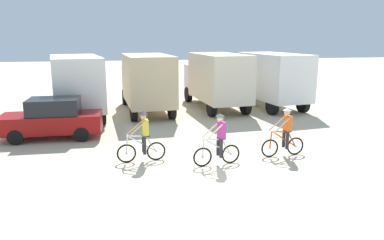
# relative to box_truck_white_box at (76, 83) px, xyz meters

# --- Properties ---
(ground_plane) EXTENTS (120.00, 120.00, 0.00)m
(ground_plane) POSITION_rel_box_truck_white_box_xyz_m (4.80, -10.30, -1.87)
(ground_plane) COLOR beige
(box_truck_white_box) EXTENTS (3.33, 7.02, 3.35)m
(box_truck_white_box) POSITION_rel_box_truck_white_box_xyz_m (0.00, 0.00, 0.00)
(box_truck_white_box) COLOR white
(box_truck_white_box) RESTS_ON ground
(box_truck_tan_camper) EXTENTS (2.75, 6.87, 3.35)m
(box_truck_tan_camper) POSITION_rel_box_truck_white_box_xyz_m (3.86, 0.63, 0.00)
(box_truck_tan_camper) COLOR #CCB78E
(box_truck_tan_camper) RESTS_ON ground
(box_truck_cream_rv) EXTENTS (2.80, 6.89, 3.35)m
(box_truck_cream_rv) POSITION_rel_box_truck_white_box_xyz_m (8.13, 0.95, 0.00)
(box_truck_cream_rv) COLOR beige
(box_truck_cream_rv) RESTS_ON ground
(box_truck_avon_van) EXTENTS (3.12, 6.97, 3.35)m
(box_truck_avon_van) POSITION_rel_box_truck_white_box_xyz_m (11.49, 0.76, 0.00)
(box_truck_avon_van) COLOR white
(box_truck_avon_van) RESTS_ON ground
(sedan_parked) EXTENTS (4.24, 1.87, 1.76)m
(sedan_parked) POSITION_rel_box_truck_white_box_xyz_m (-0.64, -4.37, -0.99)
(sedan_parked) COLOR maroon
(sedan_parked) RESTS_ON ground
(cyclist_orange_shirt) EXTENTS (1.73, 0.52, 1.82)m
(cyclist_orange_shirt) POSITION_rel_box_truck_white_box_xyz_m (2.95, -8.26, -1.03)
(cyclist_orange_shirt) COLOR black
(cyclist_orange_shirt) RESTS_ON ground
(cyclist_cowboy_hat) EXTENTS (1.72, 0.52, 1.82)m
(cyclist_cowboy_hat) POSITION_rel_box_truck_white_box_xyz_m (5.46, -9.16, -1.03)
(cyclist_cowboy_hat) COLOR black
(cyclist_cowboy_hat) RESTS_ON ground
(cyclist_near_camera) EXTENTS (1.73, 0.52, 1.82)m
(cyclist_near_camera) POSITION_rel_box_truck_white_box_xyz_m (8.12, -8.70, -1.03)
(cyclist_near_camera) COLOR black
(cyclist_near_camera) RESTS_ON ground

